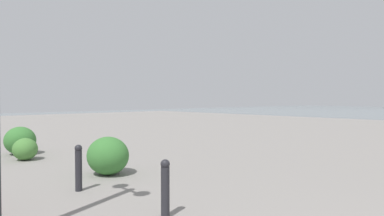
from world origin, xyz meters
The scene contains 5 objects.
bollard_near centered at (3.88, -0.81, 0.42)m, with size 0.13×0.13×0.81m.
bollard_mid centered at (5.97, -0.53, 0.43)m, with size 0.13×0.13×0.83m.
shrub_low centered at (6.76, -1.55, 0.41)m, with size 0.97×0.87×0.82m.
shrub_round centered at (10.90, -0.98, 0.41)m, with size 0.96×0.87×0.82m.
shrub_wide centered at (9.82, -0.80, 0.30)m, with size 0.69×0.63×0.59m.
Camera 1 is at (0.31, 2.05, 1.64)m, focal length 31.13 mm.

